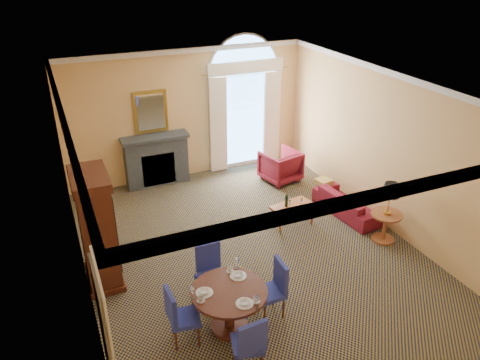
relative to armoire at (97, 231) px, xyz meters
name	(u,v)px	position (x,y,z in m)	size (l,w,h in m)	color
ground	(250,251)	(2.72, -0.26, -0.99)	(7.50, 7.50, 0.00)	#101034
room_envelope	(235,117)	(2.69, 0.41, 1.52)	(6.04, 7.52, 3.45)	#E5B46D
armoire	(97,231)	(0.00, 0.00, 0.00)	(0.59, 1.04, 2.05)	#3F1A0E
dining_table	(229,301)	(1.58, -2.00, -0.45)	(1.15, 1.15, 0.92)	#3F1A0E
dining_chair_north	(210,268)	(1.59, -1.13, -0.45)	(0.55, 0.55, 0.95)	navy
dining_chair_south	(250,342)	(1.52, -2.88, -0.45)	(0.52, 0.52, 0.95)	navy
dining_chair_east	(275,285)	(2.37, -1.96, -0.45)	(0.45, 0.44, 0.95)	navy
dining_chair_west	(178,314)	(0.80, -1.97, -0.45)	(0.48, 0.48, 0.95)	navy
sofa	(348,203)	(5.27, 0.19, -0.74)	(1.69, 0.66, 0.49)	maroon
armchair	(280,166)	(4.67, 2.24, -0.60)	(0.84, 0.86, 0.78)	maroon
coffee_table	(293,207)	(3.93, 0.27, -0.57)	(0.96, 0.64, 0.77)	#9D562F
side_table	(388,205)	(5.32, -0.97, -0.19)	(0.61, 0.61, 1.24)	#9D562F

